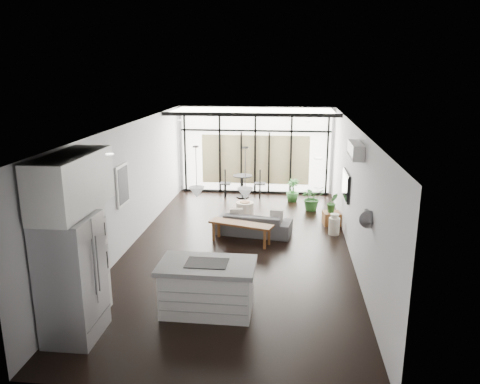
% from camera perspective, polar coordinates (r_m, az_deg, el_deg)
% --- Properties ---
extents(floor, '(5.00, 10.00, 0.00)m').
position_cam_1_polar(floor, '(10.79, -0.17, -6.84)').
color(floor, black).
rests_on(floor, ground).
extents(ceiling, '(5.00, 10.00, 0.00)m').
position_cam_1_polar(ceiling, '(10.09, -0.18, 8.09)').
color(ceiling, white).
rests_on(ceiling, ground).
extents(wall_left, '(0.02, 10.00, 2.80)m').
position_cam_1_polar(wall_left, '(10.91, -13.35, 0.72)').
color(wall_left, silver).
rests_on(wall_left, ground).
extents(wall_right, '(0.02, 10.00, 2.80)m').
position_cam_1_polar(wall_right, '(10.39, 13.66, -0.01)').
color(wall_right, silver).
rests_on(wall_right, ground).
extents(wall_back, '(5.00, 0.02, 2.80)m').
position_cam_1_polar(wall_back, '(15.23, 1.89, 5.11)').
color(wall_back, silver).
rests_on(wall_back, ground).
extents(wall_front, '(5.00, 0.02, 2.80)m').
position_cam_1_polar(wall_front, '(5.71, -5.80, -12.33)').
color(wall_front, silver).
rests_on(wall_front, ground).
extents(glazing, '(5.00, 0.20, 2.80)m').
position_cam_1_polar(glazing, '(15.11, 1.86, 5.03)').
color(glazing, black).
rests_on(glazing, ground).
extents(skylight, '(4.70, 1.90, 0.06)m').
position_cam_1_polar(skylight, '(14.06, 1.63, 9.92)').
color(skylight, white).
rests_on(skylight, ceiling).
extents(neighbour_building, '(3.50, 0.02, 1.60)m').
position_cam_1_polar(neighbour_building, '(15.23, 1.87, 3.96)').
color(neighbour_building, beige).
rests_on(neighbour_building, ground).
extents(island, '(1.61, 0.96, 0.88)m').
position_cam_1_polar(island, '(8.02, -4.00, -11.53)').
color(island, silver).
rests_on(island, floor).
extents(cooktop, '(0.70, 0.47, 0.01)m').
position_cam_1_polar(cooktop, '(7.83, -4.06, -8.62)').
color(cooktop, black).
rests_on(cooktop, island).
extents(fridge, '(0.74, 0.93, 1.91)m').
position_cam_1_polar(fridge, '(7.54, -19.82, -9.89)').
color(fridge, '#9D9EA3').
rests_on(fridge, floor).
extents(appliance_column, '(0.56, 0.59, 2.18)m').
position_cam_1_polar(appliance_column, '(8.11, -18.40, -6.96)').
color(appliance_column, silver).
rests_on(appliance_column, floor).
extents(upper_cabinets, '(0.62, 1.75, 0.86)m').
position_cam_1_polar(upper_cabinets, '(7.41, -19.84, 1.10)').
color(upper_cabinets, silver).
rests_on(upper_cabinets, wall_left).
extents(pendant_left, '(0.26, 0.26, 0.18)m').
position_cam_1_polar(pendant_left, '(7.72, -5.29, -0.04)').
color(pendant_left, white).
rests_on(pendant_left, ceiling).
extents(pendant_right, '(0.26, 0.26, 0.18)m').
position_cam_1_polar(pendant_right, '(7.61, 0.63, -0.20)').
color(pendant_right, white).
rests_on(pendant_right, ceiling).
extents(sofa, '(1.89, 0.80, 0.72)m').
position_cam_1_polar(sofa, '(11.56, 1.72, -3.44)').
color(sofa, '#464648').
rests_on(sofa, floor).
extents(console_bench, '(1.57, 0.82, 0.49)m').
position_cam_1_polar(console_bench, '(11.02, 0.11, -5.00)').
color(console_bench, brown).
rests_on(console_bench, floor).
extents(pouf, '(0.55, 0.55, 0.39)m').
position_cam_1_polar(pouf, '(12.99, 0.61, -2.10)').
color(pouf, beige).
rests_on(pouf, floor).
extents(crate, '(0.49, 0.49, 0.33)m').
position_cam_1_polar(crate, '(12.55, 11.09, -3.16)').
color(crate, brown).
rests_on(crate, floor).
extents(plant_tall, '(0.90, 0.95, 0.58)m').
position_cam_1_polar(plant_tall, '(13.64, 8.78, -1.02)').
color(plant_tall, '#2D6529').
rests_on(plant_tall, floor).
extents(plant_med, '(0.67, 0.80, 0.39)m').
position_cam_1_polar(plant_med, '(14.49, 6.41, -0.38)').
color(plant_med, '#2D6529').
rests_on(plant_med, floor).
extents(plant_crate, '(0.43, 0.59, 0.24)m').
position_cam_1_polar(plant_crate, '(12.47, 11.16, -1.92)').
color(plant_crate, '#2D6529').
rests_on(plant_crate, crate).
extents(milk_can, '(0.29, 0.29, 0.53)m').
position_cam_1_polar(milk_can, '(11.78, 11.42, -3.86)').
color(milk_can, beige).
rests_on(milk_can, floor).
extents(bistro_set, '(1.64, 0.78, 0.76)m').
position_cam_1_polar(bistro_set, '(14.79, 0.32, 0.78)').
color(bistro_set, black).
rests_on(bistro_set, floor).
extents(tv, '(0.05, 1.10, 0.65)m').
position_cam_1_polar(tv, '(11.37, 12.81, 0.81)').
color(tv, black).
rests_on(tv, wall_right).
extents(ac_unit, '(0.22, 0.90, 0.30)m').
position_cam_1_polar(ac_unit, '(9.38, 13.93, 4.95)').
color(ac_unit, silver).
rests_on(ac_unit, wall_right).
extents(framed_art, '(0.04, 0.70, 0.90)m').
position_cam_1_polar(framed_art, '(10.41, -14.14, 0.84)').
color(framed_art, black).
rests_on(framed_art, wall_left).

